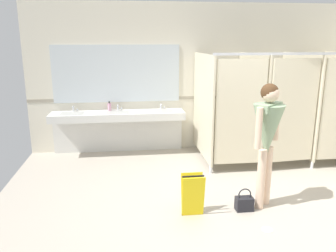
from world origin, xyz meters
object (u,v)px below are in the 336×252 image
object	(u,v)px
soap_dispenser	(109,107)
person_standing	(268,131)
wet_floor_sign	(193,195)
handbag	(244,203)

from	to	relation	value
soap_dispenser	person_standing	bearing A→B (deg)	-50.37
person_standing	wet_floor_sign	size ratio (longest dim) A/B	3.04
handbag	soap_dispenser	bearing A→B (deg)	124.55
person_standing	soap_dispenser	world-z (taller)	person_standing
person_standing	handbag	distance (m)	1.00
handbag	soap_dispenser	distance (m)	3.33
person_standing	handbag	world-z (taller)	person_standing
person_standing	soap_dispenser	xyz separation A→B (m)	(-2.12, 2.56, -0.13)
handbag	soap_dispenser	xyz separation A→B (m)	(-1.83, 2.66, 0.82)
handbag	wet_floor_sign	size ratio (longest dim) A/B	0.56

